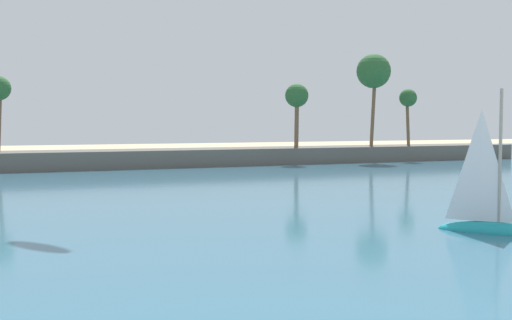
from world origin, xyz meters
TOP-DOWN VIEW (x-y plane):
  - sea at (0.00, 55.10)m, footprint 220.00×92.42m
  - palm_headland at (0.47, 61.23)m, footprint 107.98×6.52m
  - sailboat_near_shore at (13.75, 19.23)m, footprint 3.84×4.08m

SIDE VIEW (x-z plane):
  - sea at x=0.00m, z-range 0.00..0.06m
  - sailboat_near_shore at x=13.75m, z-range -2.50..3.75m
  - palm_headland at x=0.47m, z-range -4.31..8.04m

